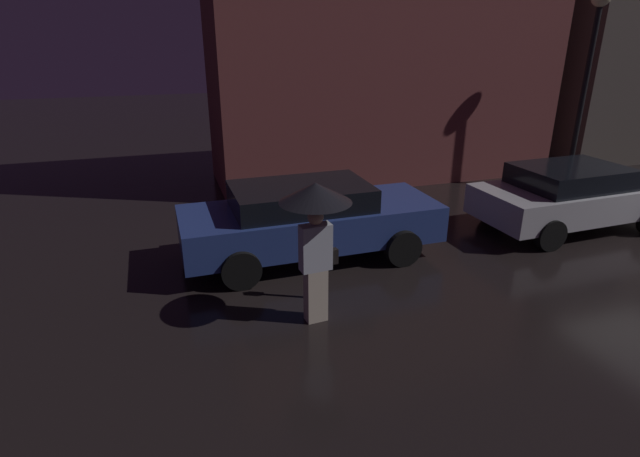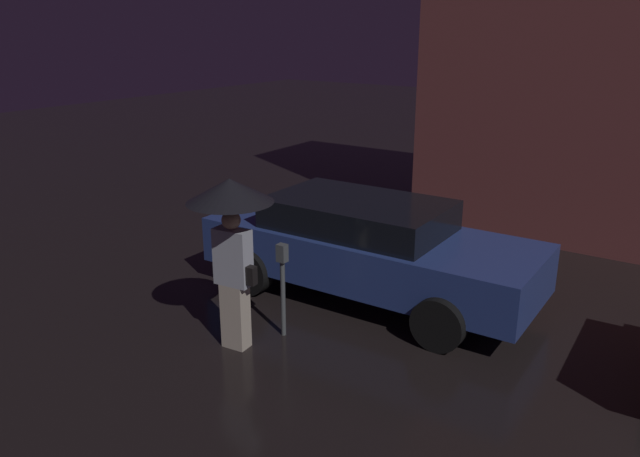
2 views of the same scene
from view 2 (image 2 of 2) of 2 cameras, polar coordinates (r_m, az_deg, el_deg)
name	(u,v)px [view 2 (image 2 of 2)]	position (r m, az deg, el deg)	size (l,w,h in m)	color
parked_car_blue	(367,246)	(8.72, 4.32, -1.58)	(4.70, 1.95, 1.40)	navy
pedestrian_with_umbrella	(231,219)	(7.10, -8.12, 0.85)	(0.99, 0.99, 2.08)	beige
parking_meter	(283,279)	(7.61, -3.44, -4.67)	(0.12, 0.10, 1.20)	#4C5154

